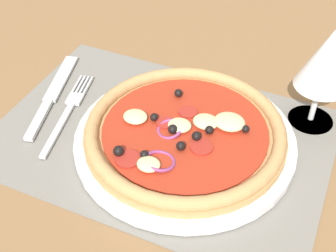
% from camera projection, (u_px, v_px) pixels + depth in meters
% --- Properties ---
extents(ground_plane, '(1.90, 1.40, 0.02)m').
position_uv_depth(ground_plane, '(161.00, 144.00, 0.64)').
color(ground_plane, olive).
extents(placemat, '(0.45, 0.31, 0.00)m').
position_uv_depth(placemat, '(161.00, 137.00, 0.64)').
color(placemat, slate).
rests_on(placemat, ground_plane).
extents(plate, '(0.30, 0.30, 0.01)m').
position_uv_depth(plate, '(184.00, 141.00, 0.62)').
color(plate, white).
rests_on(plate, placemat).
extents(pizza, '(0.27, 0.27, 0.03)m').
position_uv_depth(pizza, '(184.00, 132.00, 0.61)').
color(pizza, tan).
rests_on(pizza, plate).
extents(fork, '(0.05, 0.18, 0.00)m').
position_uv_depth(fork, '(69.00, 109.00, 0.67)').
color(fork, silver).
rests_on(fork, placemat).
extents(knife, '(0.07, 0.20, 0.01)m').
position_uv_depth(knife, '(53.00, 94.00, 0.70)').
color(knife, silver).
rests_on(knife, placemat).
extents(wine_glass, '(0.07, 0.07, 0.15)m').
position_uv_depth(wine_glass, '(327.00, 61.00, 0.59)').
color(wine_glass, silver).
rests_on(wine_glass, ground_plane).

